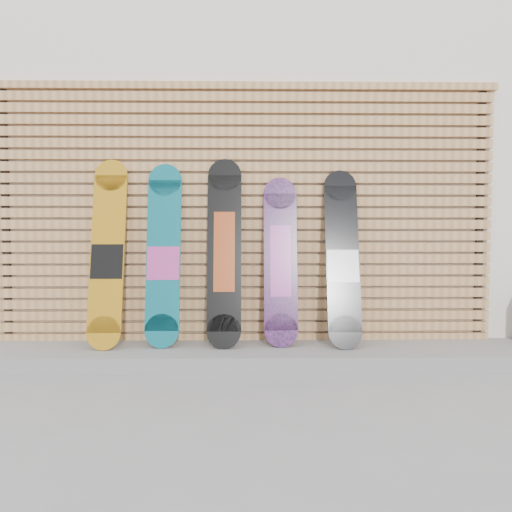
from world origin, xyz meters
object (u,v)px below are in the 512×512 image
object	(u,v)px
snowboard_1	(164,255)
snowboard_4	(343,259)
snowboard_2	(224,252)
snowboard_0	(108,254)
snowboard_3	(281,261)

from	to	relation	value
snowboard_1	snowboard_4	bearing A→B (deg)	-1.17
snowboard_2	snowboard_4	size ratio (longest dim) A/B	1.06
snowboard_0	snowboard_1	xyz separation A→B (m)	(0.45, 0.03, -0.02)
snowboard_2	snowboard_3	distance (m)	0.47
snowboard_1	snowboard_2	bearing A→B (deg)	-1.66
snowboard_4	snowboard_2	bearing A→B (deg)	179.08
snowboard_0	snowboard_1	world-z (taller)	snowboard_0
snowboard_3	snowboard_4	size ratio (longest dim) A/B	0.96
snowboard_1	snowboard_4	world-z (taller)	snowboard_1
snowboard_2	snowboard_3	bearing A→B (deg)	3.07
snowboard_0	snowboard_4	world-z (taller)	snowboard_0
snowboard_1	snowboard_4	size ratio (longest dim) A/B	1.03
snowboard_0	snowboard_4	xyz separation A→B (m)	(1.90, 0.00, -0.04)
snowboard_2	snowboard_3	xyz separation A→B (m)	(0.46, 0.02, -0.08)
snowboard_0	snowboard_3	distance (m)	1.40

